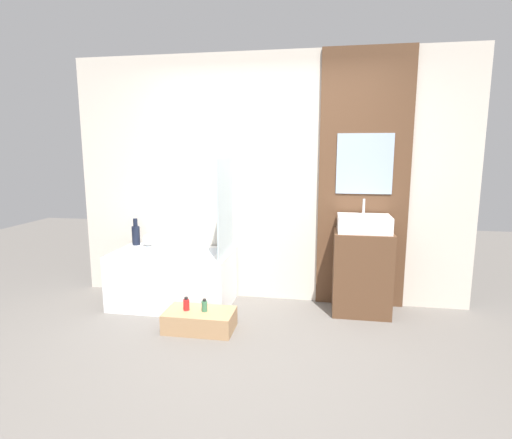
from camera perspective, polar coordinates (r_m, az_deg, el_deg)
The scene contains 12 objects.
ground_plane at distance 3.13m, azimuth -2.89°, elevation -21.08°, with size 12.00×12.00×0.00m, color #605B56.
wall_tiled_back at distance 4.25m, azimuth 1.57°, elevation 5.67°, with size 4.20×0.06×2.60m, color beige.
wall_wood_accent at distance 4.18m, azimuth 15.12°, elevation 5.40°, with size 0.90×0.04×2.60m.
bathtub at distance 4.31m, azimuth -11.76°, elevation -8.22°, with size 1.22×0.68×0.57m.
glass_shower_screen at distance 3.95m, azimuth -4.41°, elevation 1.76°, with size 0.01×0.60×0.97m, color silver.
wooden_step_bench at distance 3.76m, azimuth -8.02°, elevation -14.06°, with size 0.62×0.35×0.18m, color #A87F56.
vanity_cabinet at distance 4.12m, azimuth 14.86°, elevation -7.36°, with size 0.56×0.41×0.83m, color brown.
sink at distance 4.01m, azimuth 15.17°, elevation -0.57°, with size 0.50×0.35×0.31m.
vase_tall_dark at distance 4.63m, azimuth -16.78°, elevation -2.01°, with size 0.09×0.09×0.30m.
vase_round_light at distance 4.56m, azimuth -15.13°, elevation -2.83°, with size 0.13×0.13×0.13m, color silver.
bottle_soap_primary at distance 3.74m, azimuth -9.93°, elevation -11.84°, with size 0.06×0.06×0.12m.
bottle_soap_secondary at distance 3.69m, azimuth -7.37°, elevation -12.12°, with size 0.05×0.05×0.12m.
Camera 1 is at (0.59, -2.62, 1.60)m, focal length 28.00 mm.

